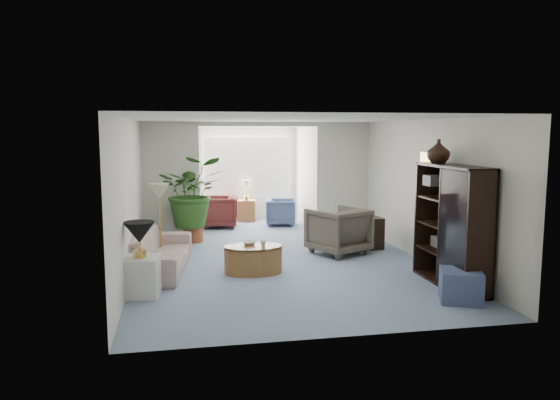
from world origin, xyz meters
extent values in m
plane|color=#879BB3|center=(0.00, 0.00, 0.00)|extent=(6.00, 6.00, 0.00)
plane|color=#879BB3|center=(0.00, 4.10, 0.00)|extent=(2.60, 2.60, 0.00)
cube|color=silver|center=(-1.90, 3.00, 1.25)|extent=(1.20, 0.12, 2.50)
cube|color=silver|center=(1.90, 3.00, 1.25)|extent=(1.20, 0.12, 2.50)
cube|color=silver|center=(0.00, 3.00, 2.45)|extent=(2.60, 0.12, 0.10)
cube|color=white|center=(0.00, 5.18, 1.40)|extent=(2.20, 0.02, 1.50)
cube|color=white|center=(0.00, 5.15, 1.40)|extent=(2.20, 0.02, 1.50)
cube|color=#B4AC90|center=(2.46, -0.10, 1.70)|extent=(0.04, 0.50, 0.40)
imported|color=beige|center=(-2.10, 0.34, 0.32)|extent=(1.13, 2.30, 0.65)
cube|color=silver|center=(-2.30, -1.01, 0.28)|extent=(0.56, 0.56, 0.56)
cone|color=black|center=(-2.30, -1.01, 0.91)|extent=(0.44, 0.44, 0.30)
cone|color=beige|center=(-2.08, 1.02, 1.25)|extent=(0.36, 0.36, 0.28)
cylinder|color=#976236|center=(-0.58, -0.09, 0.23)|extent=(1.13, 1.13, 0.45)
imported|color=silver|center=(-0.63, 0.01, 0.48)|extent=(0.27, 0.27, 0.06)
imported|color=beige|center=(-0.43, -0.19, 0.50)|extent=(0.12, 0.12, 0.09)
imported|color=#595246|center=(1.19, 0.98, 0.44)|extent=(1.26, 1.28, 0.88)
cube|color=black|center=(1.89, 1.28, 0.31)|extent=(0.56, 0.47, 0.62)
cube|color=black|center=(2.23, -1.34, 0.90)|extent=(0.43, 1.63, 1.81)
imported|color=black|center=(2.23, -0.84, 1.99)|extent=(0.35, 0.35, 0.37)
cube|color=#4A567F|center=(1.99, -2.07, 0.21)|extent=(0.70, 0.70, 0.43)
cylinder|color=brown|center=(-1.47, 2.58, 0.16)|extent=(0.40, 0.40, 0.32)
imported|color=#2C581E|center=(-1.47, 2.58, 1.06)|extent=(1.33, 1.15, 1.48)
imported|color=#4A567F|center=(0.70, 4.21, 0.32)|extent=(0.81, 0.79, 0.65)
imported|color=#5B221F|center=(-0.80, 4.21, 0.38)|extent=(0.94, 0.92, 0.75)
cube|color=#976236|center=(-0.05, 4.96, 0.27)|extent=(0.49, 0.41, 0.55)
cube|color=#5D5A58|center=(2.18, -0.87, 1.54)|extent=(0.30, 0.26, 0.16)
cube|color=#302D2C|center=(2.18, -1.21, 0.64)|extent=(0.30, 0.26, 0.16)
cube|color=#3D3A38|center=(2.18, -1.52, 1.09)|extent=(0.30, 0.26, 0.16)
cube|color=#292624|center=(2.18, -1.78, 0.64)|extent=(0.30, 0.26, 0.16)
cube|color=#2E2A24|center=(2.18, -1.76, 1.54)|extent=(0.30, 0.26, 0.16)
camera|label=1|loc=(-1.74, -8.54, 2.31)|focal=34.31mm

